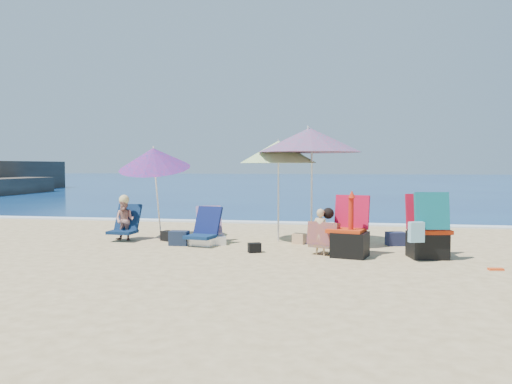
% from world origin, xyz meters
% --- Properties ---
extents(ground, '(120.00, 120.00, 0.00)m').
position_xyz_m(ground, '(0.00, 0.00, 0.00)').
color(ground, '#D8BC84').
rests_on(ground, ground).
extents(sea, '(120.00, 80.00, 0.12)m').
position_xyz_m(sea, '(0.00, 45.00, -0.05)').
color(sea, navy).
rests_on(sea, ground).
extents(foam, '(120.00, 0.50, 0.04)m').
position_xyz_m(foam, '(0.00, 5.10, 0.02)').
color(foam, white).
rests_on(foam, ground).
extents(umbrella_turquoise, '(2.62, 2.62, 2.45)m').
position_xyz_m(umbrella_turquoise, '(0.74, 1.47, 2.16)').
color(umbrella_turquoise, silver).
rests_on(umbrella_turquoise, ground).
extents(umbrella_striped, '(1.78, 1.78, 2.20)m').
position_xyz_m(umbrella_striped, '(0.06, 1.72, 1.92)').
color(umbrella_striped, silver).
rests_on(umbrella_striped, ground).
extents(umbrella_blue, '(1.68, 1.74, 2.19)m').
position_xyz_m(umbrella_blue, '(-2.74, 1.69, 1.80)').
color(umbrella_blue, white).
rests_on(umbrella_blue, ground).
extents(furled_umbrella, '(0.13, 0.13, 1.20)m').
position_xyz_m(furled_umbrella, '(1.59, 0.02, 0.66)').
color(furled_umbrella, red).
rests_on(furled_umbrella, ground).
extents(chair_navy, '(0.68, 0.87, 0.78)m').
position_xyz_m(chair_navy, '(-1.39, 0.97, 0.21)').
color(chair_navy, '#0D274D').
rests_on(chair_navy, ground).
extents(chair_rainbow, '(0.80, 0.92, 0.77)m').
position_xyz_m(chair_rainbow, '(-1.31, 1.20, 0.20)').
color(chair_rainbow, '#E45053').
rests_on(chair_rainbow, ground).
extents(camp_chair_left, '(0.80, 0.77, 1.09)m').
position_xyz_m(camp_chair_left, '(1.57, 0.13, 0.33)').
color(camp_chair_left, red).
rests_on(camp_chair_left, ground).
extents(camp_chair_right, '(0.79, 0.98, 1.18)m').
position_xyz_m(camp_chair_right, '(2.92, 0.19, 0.43)').
color(camp_chair_right, '#BA2B0D').
rests_on(camp_chair_right, ground).
extents(person_center, '(0.63, 0.61, 0.86)m').
position_xyz_m(person_center, '(1.08, 0.21, 0.42)').
color(person_center, tan).
rests_on(person_center, ground).
extents(person_left, '(0.57, 0.71, 1.00)m').
position_xyz_m(person_left, '(-3.26, 1.28, 0.45)').
color(person_left, tan).
rests_on(person_left, ground).
extents(bag_navy_a, '(0.39, 0.28, 0.29)m').
position_xyz_m(bag_navy_a, '(-1.88, 0.83, 0.15)').
color(bag_navy_a, '#1A2439').
rests_on(bag_navy_a, ground).
extents(bag_black_a, '(0.36, 0.33, 0.21)m').
position_xyz_m(bag_black_a, '(-2.31, 1.37, 0.11)').
color(bag_black_a, black).
rests_on(bag_black_a, ground).
extents(bag_tan, '(0.30, 0.26, 0.22)m').
position_xyz_m(bag_tan, '(0.53, 1.47, 0.11)').
color(bag_tan, tan).
rests_on(bag_tan, ground).
extents(bag_navy_b, '(0.42, 0.36, 0.27)m').
position_xyz_m(bag_navy_b, '(2.50, 1.59, 0.14)').
color(bag_navy_b, '#1C213E').
rests_on(bag_navy_b, ground).
extents(bag_black_b, '(0.28, 0.24, 0.18)m').
position_xyz_m(bag_black_b, '(-0.19, 0.23, 0.09)').
color(bag_black_b, black).
rests_on(bag_black_b, ground).
extents(orange_item, '(0.24, 0.13, 0.03)m').
position_xyz_m(orange_item, '(3.82, -0.69, 0.02)').
color(orange_item, '#E64818').
rests_on(orange_item, ground).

